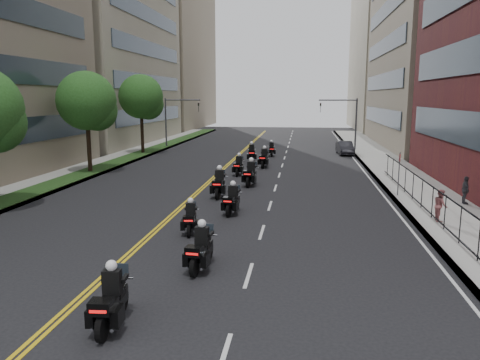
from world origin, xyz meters
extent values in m
plane|color=black|center=(0.00, 0.00, 0.00)|extent=(160.00, 160.00, 0.00)
cube|color=gray|center=(12.00, 25.00, 0.07)|extent=(4.00, 90.00, 0.15)
cube|color=gray|center=(-12.00, 25.00, 0.07)|extent=(4.00, 90.00, 0.15)
cube|color=#213B15|center=(-11.20, 25.00, 0.17)|extent=(2.00, 90.00, 0.04)
cube|color=#333F4C|center=(13.95, 17.00, 3.50)|extent=(0.12, 25.80, 1.80)
cube|color=#333F4C|center=(13.95, 17.00, 7.50)|extent=(0.12, 25.80, 1.80)
cube|color=gray|center=(21.50, 48.00, 15.00)|extent=(15.00, 28.00, 30.00)
cube|color=#333F4C|center=(13.95, 48.00, 3.50)|extent=(0.12, 24.08, 1.80)
cube|color=#333F4C|center=(13.95, 48.00, 7.50)|extent=(0.12, 24.08, 1.80)
cube|color=#333F4C|center=(13.95, 48.00, 11.50)|extent=(0.12, 24.08, 1.80)
cube|color=#333F4C|center=(13.95, 48.00, 15.50)|extent=(0.12, 24.08, 1.80)
cube|color=gray|center=(21.50, 78.00, 13.00)|extent=(15.00, 28.00, 26.00)
cube|color=gray|center=(-22.00, 48.00, 17.00)|extent=(16.00, 28.00, 34.00)
cube|color=#333F4C|center=(-13.95, 48.00, 3.50)|extent=(0.12, 24.08, 1.80)
cube|color=#333F4C|center=(-13.95, 48.00, 7.50)|extent=(0.12, 24.08, 1.80)
cube|color=#333F4C|center=(-13.95, 48.00, 11.50)|extent=(0.12, 24.08, 1.80)
cube|color=#333F4C|center=(-13.95, 48.00, 15.50)|extent=(0.12, 24.08, 1.80)
cube|color=gray|center=(-22.00, 78.00, 13.00)|extent=(16.00, 28.00, 26.00)
cube|color=black|center=(11.00, 12.00, 1.60)|extent=(0.05, 28.00, 0.05)
cube|color=black|center=(11.00, 12.00, 0.30)|extent=(0.05, 28.00, 0.05)
cylinder|color=black|center=(-11.20, 24.00, 2.55)|extent=(0.32, 0.32, 5.11)
sphere|color=#22501A|center=(-11.20, 24.00, 5.47)|extent=(4.40, 4.40, 4.40)
sphere|color=#22501A|center=(-10.60, 24.40, 4.75)|extent=(3.08, 3.08, 3.08)
cylinder|color=black|center=(-11.20, 36.00, 2.69)|extent=(0.32, 0.32, 5.39)
sphere|color=#22501A|center=(-11.20, 36.00, 5.78)|extent=(4.40, 4.40, 4.40)
sphere|color=#22501A|center=(-10.60, 36.40, 5.00)|extent=(3.08, 3.08, 3.08)
cylinder|color=#3F3F44|center=(10.50, 42.00, 2.80)|extent=(0.18, 0.18, 5.60)
cylinder|color=#3F3F44|center=(8.50, 42.00, 5.40)|extent=(4.00, 0.14, 0.14)
imported|color=black|center=(6.70, 42.00, 4.60)|extent=(0.16, 0.20, 1.00)
cylinder|color=#3F3F44|center=(-10.50, 42.00, 2.80)|extent=(0.18, 0.18, 5.60)
cylinder|color=#3F3F44|center=(-8.50, 42.00, 5.40)|extent=(4.00, 0.14, 0.14)
imported|color=black|center=(-6.70, 42.00, 4.60)|extent=(0.16, 0.20, 1.00)
cylinder|color=black|center=(0.20, 0.35, 0.35)|extent=(0.20, 0.71, 0.70)
cylinder|color=black|center=(0.06, 1.99, 0.35)|extent=(0.20, 0.71, 0.70)
cube|color=black|center=(0.13, 1.17, 0.64)|extent=(0.54, 1.42, 0.41)
cube|color=silver|center=(0.13, 1.22, 0.40)|extent=(0.44, 0.59, 0.31)
cube|color=black|center=(0.20, 0.35, 0.88)|extent=(0.57, 0.47, 0.33)
cube|color=red|center=(0.22, 0.14, 0.86)|extent=(0.41, 0.06, 0.07)
cube|color=black|center=(0.13, 1.22, 1.15)|extent=(0.47, 0.32, 0.64)
sphere|color=white|center=(0.13, 1.23, 1.58)|extent=(0.30, 0.30, 0.30)
cylinder|color=black|center=(1.47, 4.62, 0.35)|extent=(0.20, 0.70, 0.69)
cylinder|color=black|center=(1.61, 6.24, 0.35)|extent=(0.20, 0.70, 0.69)
cube|color=black|center=(1.54, 5.43, 0.63)|extent=(0.55, 1.41, 0.41)
cube|color=silver|center=(1.54, 5.48, 0.40)|extent=(0.43, 0.59, 0.31)
cube|color=black|center=(1.47, 4.62, 0.88)|extent=(0.56, 0.47, 0.33)
cube|color=red|center=(1.45, 4.40, 0.86)|extent=(0.41, 0.07, 0.07)
cube|color=black|center=(1.54, 5.48, 1.14)|extent=(0.47, 0.32, 0.63)
sphere|color=white|center=(1.54, 5.49, 1.57)|extent=(0.30, 0.30, 0.30)
cylinder|color=black|center=(0.25, 8.85, 0.31)|extent=(0.21, 0.63, 0.62)
cylinder|color=black|center=(0.06, 10.29, 0.31)|extent=(0.21, 0.63, 0.62)
cube|color=black|center=(0.15, 9.57, 0.56)|extent=(0.54, 1.26, 0.36)
cube|color=silver|center=(0.15, 9.62, 0.35)|extent=(0.41, 0.54, 0.27)
cube|color=black|center=(0.25, 8.85, 0.78)|extent=(0.52, 0.44, 0.29)
cube|color=red|center=(0.28, 8.67, 0.76)|extent=(0.36, 0.08, 0.06)
cube|color=black|center=(0.15, 9.62, 1.01)|extent=(0.43, 0.30, 0.56)
sphere|color=white|center=(0.15, 9.63, 1.39)|extent=(0.26, 0.26, 0.26)
cylinder|color=black|center=(1.37, 12.34, 0.33)|extent=(0.21, 0.68, 0.67)
cylinder|color=black|center=(1.54, 13.90, 0.33)|extent=(0.21, 0.68, 0.67)
cube|color=black|center=(1.46, 13.12, 0.61)|extent=(0.55, 1.37, 0.39)
cube|color=silver|center=(1.46, 13.17, 0.38)|extent=(0.43, 0.58, 0.30)
cube|color=black|center=(1.37, 12.34, 0.85)|extent=(0.55, 0.47, 0.31)
cube|color=red|center=(1.35, 12.13, 0.83)|extent=(0.39, 0.07, 0.07)
cube|color=black|center=(1.46, 13.17, 1.10)|extent=(0.46, 0.32, 0.61)
sphere|color=white|center=(1.46, 13.18, 1.52)|extent=(0.29, 0.29, 0.29)
cylinder|color=black|center=(0.13, 16.09, 0.37)|extent=(0.18, 0.75, 0.75)
cylinder|color=black|center=(0.06, 17.85, 0.37)|extent=(0.18, 0.75, 0.75)
cube|color=black|center=(0.10, 16.97, 0.68)|extent=(0.51, 1.50, 0.44)
cube|color=silver|center=(0.09, 17.03, 0.43)|extent=(0.44, 0.62, 0.33)
cube|color=black|center=(0.13, 16.09, 0.94)|extent=(0.59, 0.48, 0.35)
cube|color=red|center=(0.14, 15.86, 0.92)|extent=(0.44, 0.05, 0.08)
cube|color=black|center=(0.09, 17.03, 1.23)|extent=(0.49, 0.32, 0.68)
sphere|color=white|center=(0.09, 17.04, 1.69)|extent=(0.32, 0.32, 0.32)
cylinder|color=black|center=(1.45, 19.84, 0.37)|extent=(0.23, 0.76, 0.74)
cylinder|color=black|center=(1.64, 21.58, 0.37)|extent=(0.23, 0.76, 0.74)
cube|color=black|center=(1.54, 20.71, 0.68)|extent=(0.62, 1.52, 0.44)
cube|color=silver|center=(1.55, 20.76, 0.43)|extent=(0.48, 0.64, 0.33)
cube|color=black|center=(1.45, 19.84, 0.94)|extent=(0.62, 0.52, 0.35)
cube|color=red|center=(1.42, 19.61, 0.92)|extent=(0.44, 0.08, 0.08)
cube|color=black|center=(1.55, 20.76, 1.23)|extent=(0.51, 0.36, 0.68)
sphere|color=white|center=(1.55, 20.77, 1.69)|extent=(0.32, 0.32, 0.32)
cylinder|color=black|center=(0.17, 23.90, 0.34)|extent=(0.17, 0.68, 0.67)
cylinder|color=black|center=(0.23, 25.48, 0.34)|extent=(0.17, 0.68, 0.67)
cube|color=black|center=(0.20, 24.69, 0.61)|extent=(0.47, 1.35, 0.40)
cube|color=silver|center=(0.21, 24.74, 0.39)|extent=(0.40, 0.56, 0.30)
cube|color=black|center=(0.17, 23.90, 0.85)|extent=(0.53, 0.44, 0.32)
cube|color=red|center=(0.16, 23.69, 0.83)|extent=(0.40, 0.05, 0.07)
cube|color=black|center=(0.21, 24.74, 1.11)|extent=(0.45, 0.29, 0.61)
sphere|color=white|center=(0.21, 24.75, 1.52)|extent=(0.29, 0.29, 0.29)
cylinder|color=black|center=(1.70, 27.96, 0.36)|extent=(0.20, 0.73, 0.73)
cylinder|color=black|center=(1.83, 29.66, 0.36)|extent=(0.20, 0.73, 0.73)
cube|color=black|center=(1.76, 28.81, 0.66)|extent=(0.56, 1.47, 0.43)
cube|color=silver|center=(1.77, 28.86, 0.42)|extent=(0.45, 0.62, 0.32)
cube|color=black|center=(1.70, 27.96, 0.92)|extent=(0.59, 0.49, 0.34)
cube|color=red|center=(1.68, 27.74, 0.90)|extent=(0.43, 0.06, 0.07)
cube|color=black|center=(1.77, 28.86, 1.19)|extent=(0.49, 0.33, 0.66)
sphere|color=white|center=(1.77, 28.87, 1.64)|extent=(0.31, 0.31, 0.31)
cylinder|color=black|center=(0.45, 31.16, 0.37)|extent=(0.24, 0.75, 0.74)
cylinder|color=black|center=(0.25, 32.88, 0.37)|extent=(0.24, 0.75, 0.74)
cube|color=black|center=(0.35, 32.02, 0.67)|extent=(0.62, 1.51, 0.43)
cube|color=silver|center=(0.34, 32.07, 0.42)|extent=(0.48, 0.64, 0.32)
cube|color=black|center=(0.45, 31.16, 0.93)|extent=(0.61, 0.52, 0.35)
cube|color=red|center=(0.48, 30.93, 0.91)|extent=(0.43, 0.08, 0.08)
cube|color=black|center=(0.34, 32.07, 1.21)|extent=(0.51, 0.36, 0.67)
sphere|color=white|center=(0.34, 32.08, 1.67)|extent=(0.31, 0.31, 0.31)
cylinder|color=black|center=(1.94, 35.50, 0.32)|extent=(0.20, 0.65, 0.64)
cylinder|color=black|center=(1.77, 37.00, 0.32)|extent=(0.20, 0.65, 0.64)
cube|color=black|center=(1.85, 36.25, 0.58)|extent=(0.54, 1.31, 0.38)
cube|color=silver|center=(1.85, 36.29, 0.37)|extent=(0.41, 0.55, 0.28)
cube|color=black|center=(1.94, 35.50, 0.81)|extent=(0.53, 0.45, 0.30)
cube|color=red|center=(1.96, 35.30, 0.79)|extent=(0.38, 0.07, 0.07)
cube|color=black|center=(1.85, 36.29, 1.05)|extent=(0.44, 0.31, 0.58)
sphere|color=white|center=(1.85, 36.30, 1.45)|extent=(0.27, 0.27, 0.27)
imported|color=black|center=(9.12, 38.47, 0.66)|extent=(1.69, 4.10, 1.32)
imported|color=#924F51|center=(11.20, 12.39, 0.89)|extent=(0.59, 0.74, 1.48)
imported|color=#39383F|center=(13.50, 16.19, 0.89)|extent=(0.37, 0.88, 1.49)
camera|label=1|loc=(4.85, -9.50, 5.81)|focal=35.00mm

